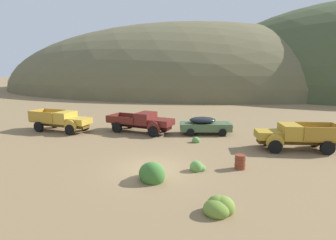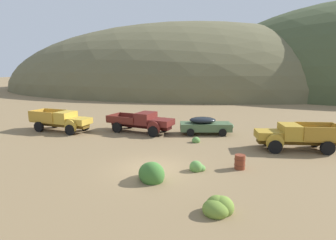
{
  "view_description": "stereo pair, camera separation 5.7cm",
  "coord_description": "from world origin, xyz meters",
  "px_view_note": "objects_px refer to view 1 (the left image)",
  "views": [
    {
      "loc": [
        4.55,
        -14.83,
        5.85
      ],
      "look_at": [
        -0.84,
        7.26,
        1.57
      ],
      "focal_mm": 29.41,
      "sensor_mm": 36.0,
      "label": 1
    },
    {
      "loc": [
        4.61,
        -14.81,
        5.85
      ],
      "look_at": [
        -0.84,
        7.26,
        1.57
      ],
      "focal_mm": 29.41,
      "sensor_mm": 36.0,
      "label": 2
    }
  ],
  "objects_px": {
    "truck_mustard": "(291,136)",
    "oil_drum_foreground": "(240,162)",
    "truck_oxblood": "(145,122)",
    "car_weathered_green": "(207,125)",
    "truck_faded_yellow": "(64,121)"
  },
  "relations": [
    {
      "from": "truck_faded_yellow",
      "to": "truck_oxblood",
      "type": "bearing_deg",
      "value": 17.69
    },
    {
      "from": "car_weathered_green",
      "to": "oil_drum_foreground",
      "type": "relative_size",
      "value": 5.89
    },
    {
      "from": "truck_oxblood",
      "to": "oil_drum_foreground",
      "type": "height_order",
      "value": "truck_oxblood"
    },
    {
      "from": "truck_oxblood",
      "to": "oil_drum_foreground",
      "type": "bearing_deg",
      "value": -30.46
    },
    {
      "from": "truck_mustard",
      "to": "oil_drum_foreground",
      "type": "distance_m",
      "value": 6.13
    },
    {
      "from": "truck_mustard",
      "to": "truck_faded_yellow",
      "type": "bearing_deg",
      "value": -12.61
    },
    {
      "from": "truck_mustard",
      "to": "oil_drum_foreground",
      "type": "bearing_deg",
      "value": 44.57
    },
    {
      "from": "car_weathered_green",
      "to": "truck_mustard",
      "type": "distance_m",
      "value": 7.33
    },
    {
      "from": "truck_oxblood",
      "to": "truck_mustard",
      "type": "height_order",
      "value": "truck_mustard"
    },
    {
      "from": "car_weathered_green",
      "to": "oil_drum_foreground",
      "type": "bearing_deg",
      "value": -84.64
    },
    {
      "from": "truck_oxblood",
      "to": "truck_faded_yellow",
      "type": "bearing_deg",
      "value": -158.29
    },
    {
      "from": "truck_mustard",
      "to": "car_weathered_green",
      "type": "bearing_deg",
      "value": -37.18
    },
    {
      "from": "truck_faded_yellow",
      "to": "truck_oxblood",
      "type": "distance_m",
      "value": 7.6
    },
    {
      "from": "truck_oxblood",
      "to": "car_weathered_green",
      "type": "xyz_separation_m",
      "value": [
        5.58,
        0.83,
        -0.18
      ]
    },
    {
      "from": "car_weathered_green",
      "to": "truck_faded_yellow",
      "type": "bearing_deg",
      "value": 176.29
    }
  ]
}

